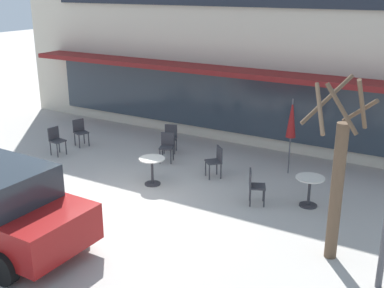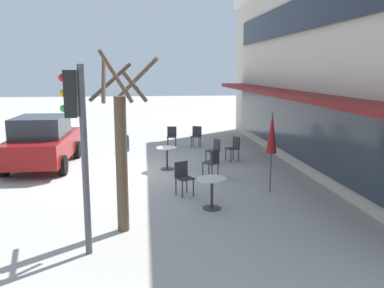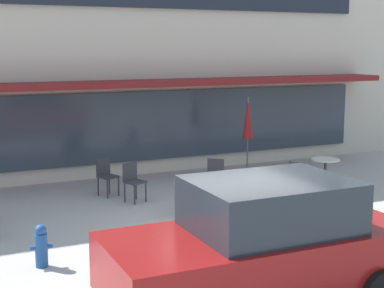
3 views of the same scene
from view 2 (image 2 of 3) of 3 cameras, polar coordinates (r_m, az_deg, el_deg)
ground_plane at (r=13.62m, az=-10.22°, el=-3.86°), size 80.00×80.00×0.00m
cafe_table_near_wall at (r=9.78m, az=2.80°, el=-6.20°), size 0.70×0.70×0.76m
cafe_table_streetside at (r=13.64m, az=-3.53°, el=-1.47°), size 0.70×0.70×0.76m
patio_umbrella_green_folded at (r=11.08m, az=11.15°, el=1.47°), size 0.28×0.28×2.20m
cafe_chair_0 at (r=17.71m, az=0.63°, el=1.30°), size 0.52×0.52×0.89m
cafe_chair_1 at (r=14.99m, az=5.90°, el=-0.39°), size 0.52×0.52×0.89m
cafe_chair_2 at (r=10.86m, az=-1.26°, el=-4.46°), size 0.53×0.53×0.89m
cafe_chair_3 at (r=12.57m, az=2.90°, el=-2.43°), size 0.57×0.57×0.89m
cafe_chair_4 at (r=14.47m, az=3.15°, el=-0.75°), size 0.52×0.52×0.89m
cafe_chair_5 at (r=17.62m, az=-2.85°, el=1.25°), size 0.44×0.44×0.89m
parked_sedan at (r=14.87m, az=-20.22°, el=0.32°), size 4.22×2.06×1.76m
street_tree at (r=8.33m, az=-9.86°, el=-0.82°), size 1.36×1.45×3.69m
traffic_light_pole at (r=7.28m, az=-15.77°, el=2.04°), size 0.26×0.43×3.40m
fire_hydrant at (r=16.95m, az=-9.14°, el=0.18°), size 0.36×0.20×0.71m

